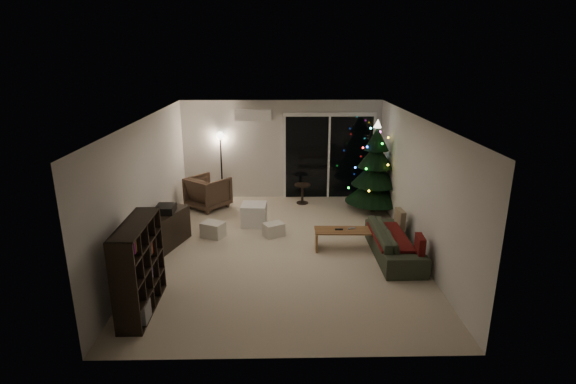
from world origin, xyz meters
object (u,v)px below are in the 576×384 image
bookshelf (127,268)px  coffee_table (346,239)px  sofa (395,243)px  media_cabinet (167,229)px  christmas_tree (375,167)px  armchair (208,192)px

bookshelf → coffee_table: bearing=44.3°
bookshelf → sofa: size_ratio=0.72×
media_cabinet → christmas_tree: size_ratio=0.50×
coffee_table → christmas_tree: size_ratio=0.56×
armchair → sofa: armchair is taller
armchair → christmas_tree: size_ratio=0.40×
media_cabinet → christmas_tree: christmas_tree is taller
sofa → coffee_table: (-0.83, 0.38, -0.08)m
armchair → coffee_table: bearing=-179.5°
bookshelf → media_cabinet: bearing=103.3°
armchair → christmas_tree: (3.95, -0.30, 0.70)m
sofa → coffee_table: bearing=65.4°
armchair → bookshelf: bearing=123.7°
media_cabinet → coffee_table: media_cabinet is taller
coffee_table → sofa: bearing=-22.3°
armchair → sofa: bearing=-176.7°
bookshelf → armchair: (0.47, 4.51, -0.29)m
media_cabinet → christmas_tree: bearing=41.8°
coffee_table → christmas_tree: bearing=68.1°
christmas_tree → bookshelf: bearing=-136.3°
bookshelf → sofa: (4.30, 1.70, -0.40)m
bookshelf → coffee_table: (3.47, 2.08, -0.49)m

